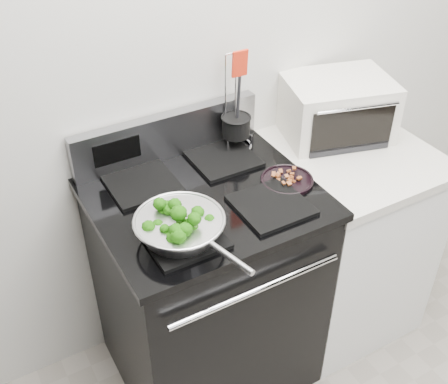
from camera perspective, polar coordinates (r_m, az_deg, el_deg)
back_wall at (r=2.19m, az=0.68°, el=15.17°), size 4.00×0.02×2.70m
gas_range at (r=2.31m, az=-1.77°, el=-9.51°), size 0.79×0.69×1.13m
counter at (r=2.62m, az=11.65°, el=-4.44°), size 0.62×0.68×0.92m
skillet at (r=1.80m, az=-4.48°, el=-3.45°), size 0.30×0.46×0.06m
broccoli_pile at (r=1.79m, az=-4.56°, el=-2.97°), size 0.23×0.23×0.08m
bacon_plate at (r=2.07m, az=6.43°, el=1.44°), size 0.19×0.19×0.04m
utensil_holder at (r=2.23m, az=1.22°, el=6.19°), size 0.13×0.13×0.41m
toaster_oven at (r=2.40m, az=11.35°, el=8.40°), size 0.50×0.43×0.25m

